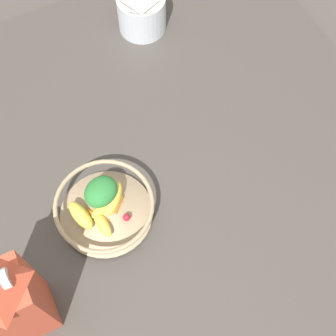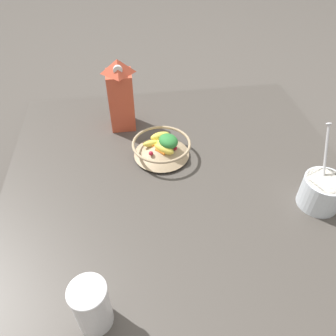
% 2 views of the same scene
% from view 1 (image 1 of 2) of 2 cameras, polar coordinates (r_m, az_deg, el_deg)
% --- Properties ---
extents(ground_plane, '(6.00, 6.00, 0.00)m').
position_cam_1_polar(ground_plane, '(1.11, -1.95, -1.43)').
color(ground_plane, '#4C4742').
extents(countertop, '(1.20, 1.20, 0.04)m').
position_cam_1_polar(countertop, '(1.10, -1.98, -1.01)').
color(countertop, '#47423D').
rests_on(countertop, ground_plane).
extents(fruit_bowl, '(0.21, 0.21, 0.09)m').
position_cam_1_polar(fruit_bowl, '(1.01, -7.77, -4.77)').
color(fruit_bowl, tan).
rests_on(fruit_bowl, countertop).
extents(milk_carton, '(0.10, 0.10, 0.29)m').
position_cam_1_polar(milk_carton, '(0.89, -18.55, -15.05)').
color(milk_carton, '#CC4C33').
rests_on(milk_carton, countertop).
extents(yogurt_tub, '(0.13, 0.16, 0.25)m').
position_cam_1_polar(yogurt_tub, '(1.29, -3.25, 18.58)').
color(yogurt_tub, silver).
rests_on(yogurt_tub, countertop).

